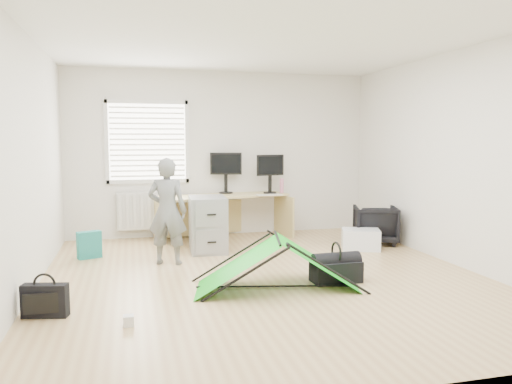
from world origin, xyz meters
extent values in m
plane|color=tan|center=(0.00, 0.00, 0.00)|extent=(5.50, 5.50, 0.00)
cube|color=silver|center=(0.00, 2.75, 1.35)|extent=(5.00, 0.02, 2.70)
cube|color=silver|center=(-1.20, 2.71, 1.55)|extent=(1.20, 0.06, 1.20)
cube|color=silver|center=(-1.20, 2.67, 0.45)|extent=(1.00, 0.12, 0.60)
cube|color=tan|center=(-0.04, 2.37, 0.35)|extent=(2.16, 1.07, 0.70)
cube|color=gray|center=(-0.43, 1.50, 0.39)|extent=(0.54, 0.70, 0.78)
cube|color=black|center=(0.04, 2.60, 0.95)|extent=(0.53, 0.24, 0.49)
cube|color=black|center=(0.75, 2.42, 0.94)|extent=(0.50, 0.22, 0.47)
cube|color=beige|center=(0.65, 2.11, 0.71)|extent=(0.42, 0.17, 0.02)
cylinder|color=#D17597|center=(0.96, 2.44, 0.82)|extent=(0.09, 0.09, 0.24)
imported|color=black|center=(2.14, 1.40, 0.29)|extent=(0.80, 0.81, 0.58)
imported|color=slate|center=(-1.04, 0.89, 0.68)|extent=(0.57, 0.46, 1.36)
cube|color=white|center=(1.73, 1.06, 0.15)|extent=(0.62, 0.53, 0.30)
cube|color=#1C7874|center=(-2.04, 1.46, 0.18)|extent=(0.33, 0.23, 0.36)
cube|color=black|center=(-2.25, -0.78, 0.15)|extent=(0.42, 0.21, 0.30)
cube|color=silver|center=(-1.53, -1.19, 0.05)|extent=(0.09, 0.09, 0.09)
cube|color=black|center=(0.72, -0.39, 0.12)|extent=(0.55, 0.29, 0.24)
camera|label=1|loc=(-1.48, -5.45, 1.58)|focal=35.00mm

